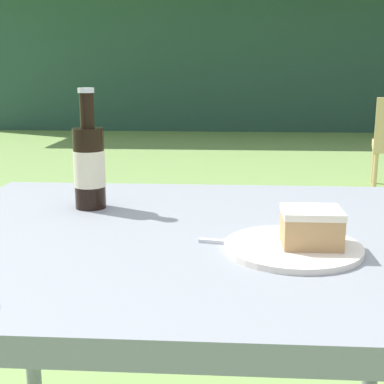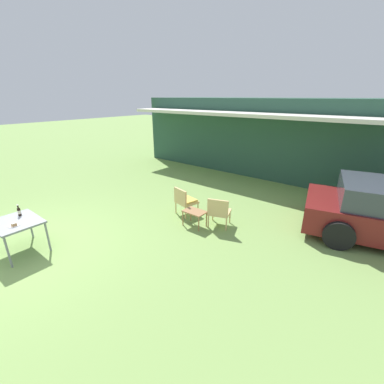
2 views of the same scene
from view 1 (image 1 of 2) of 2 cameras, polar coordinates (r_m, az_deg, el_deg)
The scene contains 5 objects.
cabin_building at distance 10.77m, azimuth 8.59°, elevation 15.60°, with size 10.47×4.99×3.04m.
patio_table at distance 1.00m, azimuth -0.37°, elevation -7.58°, with size 0.99×0.81×0.71m.
cake_on_plate at distance 0.88m, azimuth 11.59°, elevation -4.81°, with size 0.22×0.22×0.07m.
cola_bottle_near at distance 1.14m, azimuth -10.91°, elevation 2.88°, with size 0.07×0.07×0.25m.
fork at distance 0.90m, azimuth 6.88°, elevation -5.58°, with size 0.19×0.04×0.01m.
Camera 1 is at (0.07, -0.93, 1.00)m, focal length 50.00 mm.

